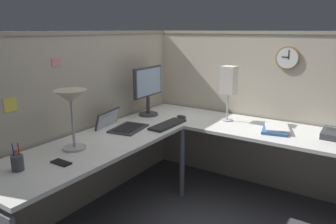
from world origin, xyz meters
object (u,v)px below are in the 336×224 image
Objects in this scene: keyboard at (168,125)px; wall_clock at (288,58)px; monitor at (148,87)px; desk_lamp_paper at (229,82)px; laptop at (119,125)px; book_stack at (276,129)px; cell_phone at (61,163)px; office_phone at (336,135)px; desk_lamp_dome at (71,101)px; pen_cup at (17,163)px; computer_mouse at (181,117)px.

wall_clock reaches higher than keyboard.
desk_lamp_paper is (0.25, -0.77, 0.09)m from monitor.
wall_clock reaches higher than laptop.
monitor is 0.81m from desk_lamp_paper.
laptop is 1.39m from book_stack.
laptop is 1.68m from wall_clock.
desk_lamp_paper is at bearing -17.65° from cell_phone.
keyboard is at bearing 132.00° from wall_clock.
wall_clock is (0.32, 0.51, 0.57)m from office_phone.
book_stack is 0.62m from desk_lamp_paper.
laptop is at bearing -174.45° from monitor.
desk_lamp_paper reaches higher than desk_lamp_dome.
desk_lamp_dome is (-1.08, -0.12, 0.07)m from monitor.
computer_mouse is at bearing -8.51° from pen_cup.
monitor reaches higher than pen_cup.
book_stack is (0.10, -0.90, 0.00)m from computer_mouse.
wall_clock is at bearing -61.31° from computer_mouse.
desk_lamp_paper is (1.57, -0.51, 0.38)m from cell_phone.
keyboard is 1.95× the size of wall_clock.
computer_mouse is (0.58, -0.31, -0.01)m from laptop.
desk_lamp_dome is at bearing -173.14° from laptop.
keyboard is 0.96m from book_stack.
pen_cup is 0.55× the size of book_stack.
desk_lamp_dome is 1.73m from book_stack.
book_stack is (1.70, -1.14, -0.03)m from pen_cup.
desk_lamp_paper reaches higher than cell_phone.
desk_lamp_paper is (0.08, 0.49, 0.36)m from book_stack.
monitor is at bearing 6.25° from desk_lamp_dome.
book_stack is (0.38, -0.88, 0.01)m from keyboard.
desk_lamp_paper is at bearing -71.69° from monitor.
cell_phone is at bearing -149.87° from desk_lamp_dome.
laptop is 0.81× the size of desk_lamp_paper.
desk_lamp_dome is 2.02× the size of wall_clock.
monitor is 2.34× the size of office_phone.
laptop is 1.10m from desk_lamp_paper.
computer_mouse is 1.15m from wall_clock.
cell_phone is at bearing -169.08° from monitor.
pen_cup is 2.05m from book_stack.
wall_clock is at bearing -46.97° from keyboard.
wall_clock is (1.05, -1.17, 0.58)m from laptop.
office_phone reaches higher than computer_mouse.
book_stack is at bearing -33.87° from pen_cup.
keyboard is 1.42m from office_phone.
monitor reaches higher than book_stack.
monitor is at bearing 11.30° from cell_phone.
cell_phone is at bearing 136.29° from office_phone.
book_stack is (1.25, -1.14, -0.34)m from desk_lamp_dome.
keyboard is at bearing -16.57° from desk_lamp_dome.
pen_cup is at bearing 171.49° from computer_mouse.
monitor is at bearing 4.27° from pen_cup.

